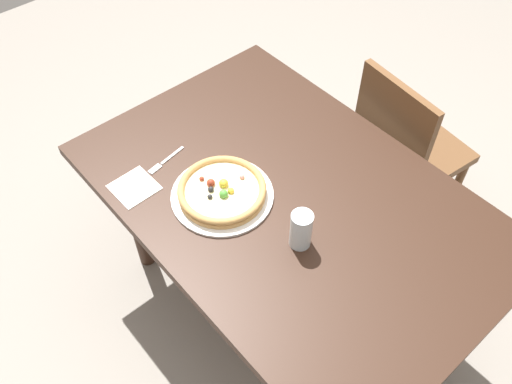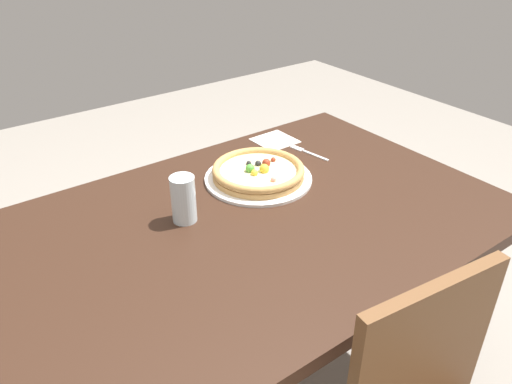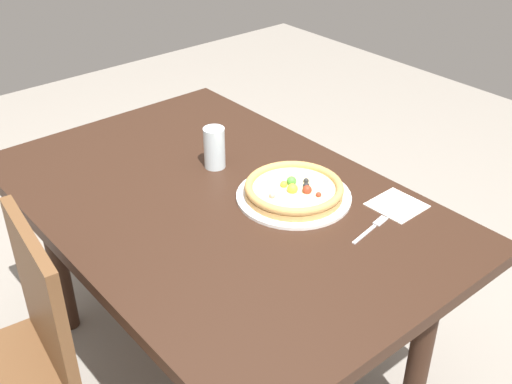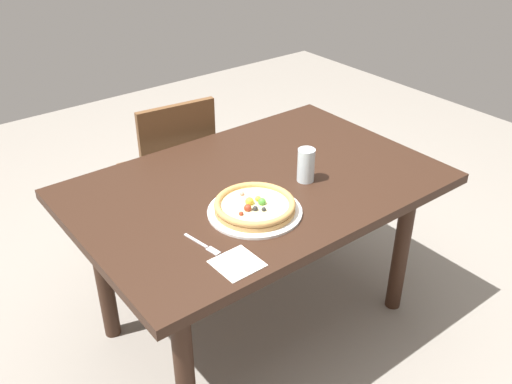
{
  "view_description": "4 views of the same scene",
  "coord_description": "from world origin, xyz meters",
  "px_view_note": "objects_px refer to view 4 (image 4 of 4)",
  "views": [
    {
      "loc": [
        -0.79,
        0.84,
        2.12
      ],
      "look_at": [
        0.07,
        0.09,
        0.75
      ],
      "focal_mm": 37.62,
      "sensor_mm": 36.0,
      "label": 1
    },
    {
      "loc": [
        -0.7,
        -0.96,
        1.51
      ],
      "look_at": [
        0.07,
        0.09,
        0.75
      ],
      "focal_mm": 35.2,
      "sensor_mm": 36.0,
      "label": 2
    },
    {
      "loc": [
        1.29,
        -0.93,
        1.73
      ],
      "look_at": [
        0.07,
        0.09,
        0.75
      ],
      "focal_mm": 43.86,
      "sensor_mm": 36.0,
      "label": 3
    },
    {
      "loc": [
        1.19,
        1.53,
        1.84
      ],
      "look_at": [
        0.07,
        0.09,
        0.75
      ],
      "focal_mm": 39.42,
      "sensor_mm": 36.0,
      "label": 4
    }
  ],
  "objects_px": {
    "plate": "(255,211)",
    "drinking_glass": "(306,165)",
    "chair_near": "(171,171)",
    "fork": "(204,246)",
    "napkin": "(237,263)",
    "dining_table": "(257,201)",
    "pizza": "(255,206)"
  },
  "relations": [
    {
      "from": "chair_near",
      "to": "drinking_glass",
      "type": "bearing_deg",
      "value": -71.49
    },
    {
      "from": "chair_near",
      "to": "fork",
      "type": "bearing_deg",
      "value": -106.42
    },
    {
      "from": "dining_table",
      "to": "chair_near",
      "type": "relative_size",
      "value": 1.65
    },
    {
      "from": "drinking_glass",
      "to": "napkin",
      "type": "relative_size",
      "value": 0.97
    },
    {
      "from": "fork",
      "to": "napkin",
      "type": "distance_m",
      "value": 0.15
    },
    {
      "from": "chair_near",
      "to": "napkin",
      "type": "bearing_deg",
      "value": -102.17
    },
    {
      "from": "dining_table",
      "to": "drinking_glass",
      "type": "xyz_separation_m",
      "value": [
        -0.16,
        0.11,
        0.16
      ]
    },
    {
      "from": "drinking_glass",
      "to": "napkin",
      "type": "distance_m",
      "value": 0.6
    },
    {
      "from": "pizza",
      "to": "fork",
      "type": "distance_m",
      "value": 0.27
    },
    {
      "from": "dining_table",
      "to": "napkin",
      "type": "relative_size",
      "value": 10.31
    },
    {
      "from": "drinking_glass",
      "to": "napkin",
      "type": "height_order",
      "value": "drinking_glass"
    },
    {
      "from": "dining_table",
      "to": "chair_near",
      "type": "distance_m",
      "value": 0.71
    },
    {
      "from": "dining_table",
      "to": "plate",
      "type": "distance_m",
      "value": 0.25
    },
    {
      "from": "fork",
      "to": "pizza",
      "type": "bearing_deg",
      "value": 93.48
    },
    {
      "from": "chair_near",
      "to": "drinking_glass",
      "type": "relative_size",
      "value": 6.42
    },
    {
      "from": "chair_near",
      "to": "pizza",
      "type": "height_order",
      "value": "chair_near"
    },
    {
      "from": "pizza",
      "to": "drinking_glass",
      "type": "bearing_deg",
      "value": -167.92
    },
    {
      "from": "chair_near",
      "to": "plate",
      "type": "xyz_separation_m",
      "value": [
        0.14,
        0.87,
        0.25
      ]
    },
    {
      "from": "plate",
      "to": "fork",
      "type": "height_order",
      "value": "plate"
    },
    {
      "from": "dining_table",
      "to": "plate",
      "type": "bearing_deg",
      "value": 49.95
    },
    {
      "from": "drinking_glass",
      "to": "pizza",
      "type": "bearing_deg",
      "value": 12.08
    },
    {
      "from": "plate",
      "to": "drinking_glass",
      "type": "bearing_deg",
      "value": -167.91
    },
    {
      "from": "chair_near",
      "to": "plate",
      "type": "height_order",
      "value": "chair_near"
    },
    {
      "from": "chair_near",
      "to": "pizza",
      "type": "bearing_deg",
      "value": -92.36
    },
    {
      "from": "pizza",
      "to": "plate",
      "type": "bearing_deg",
      "value": -176.5
    },
    {
      "from": "napkin",
      "to": "plate",
      "type": "bearing_deg",
      "value": -138.31
    },
    {
      "from": "chair_near",
      "to": "drinking_glass",
      "type": "height_order",
      "value": "chair_near"
    },
    {
      "from": "drinking_glass",
      "to": "dining_table",
      "type": "bearing_deg",
      "value": -33.9
    },
    {
      "from": "dining_table",
      "to": "pizza",
      "type": "xyz_separation_m",
      "value": [
        0.15,
        0.17,
        0.12
      ]
    },
    {
      "from": "dining_table",
      "to": "napkin",
      "type": "height_order",
      "value": "napkin"
    },
    {
      "from": "pizza",
      "to": "fork",
      "type": "height_order",
      "value": "pizza"
    },
    {
      "from": "fork",
      "to": "napkin",
      "type": "xyz_separation_m",
      "value": [
        -0.03,
        0.14,
        -0.0
      ]
    }
  ]
}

